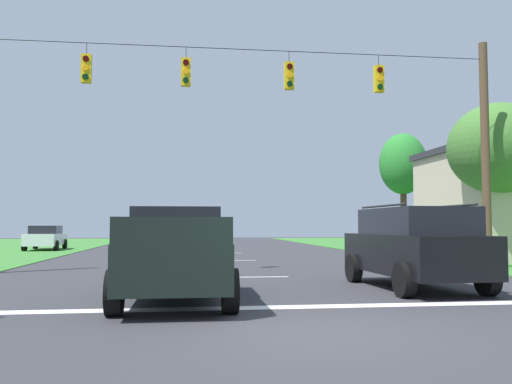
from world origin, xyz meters
The scene contains 11 objects.
ground_plane centered at (0.00, 0.00, 0.00)m, with size 120.00×120.00×0.00m, color #333338.
stop_bar_stripe centered at (0.00, 2.37, 0.00)m, with size 15.09×0.45×0.01m, color white.
lane_dash_0 centered at (0.00, 8.37, 0.00)m, with size 0.15×2.50×0.01m, color white.
lane_dash_1 centered at (0.00, 16.07, 0.00)m, with size 0.15×2.50×0.01m, color white.
lane_dash_2 centered at (0.00, 22.40, 0.00)m, with size 0.15×2.50×0.01m, color white.
overhead_signal_span centered at (-0.11, 10.24, 4.57)m, with size 18.18×0.31×8.18m.
pickup_truck centered at (-2.05, 3.67, 0.97)m, with size 2.29×5.40×1.95m.
suv_black centered at (3.77, 4.96, 1.06)m, with size 2.33×4.85×2.05m.
distant_car_crossing_white centered at (-10.45, 27.13, 0.79)m, with size 2.16×4.37×1.52m.
tree_roadside_right centered at (11.31, 23.69, 5.24)m, with size 2.87×2.87×7.17m.
tree_roadside_far_right centered at (10.63, 12.39, 4.65)m, with size 3.94×3.94×6.49m.
Camera 1 is at (-1.83, -7.94, 1.57)m, focal length 38.11 mm.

